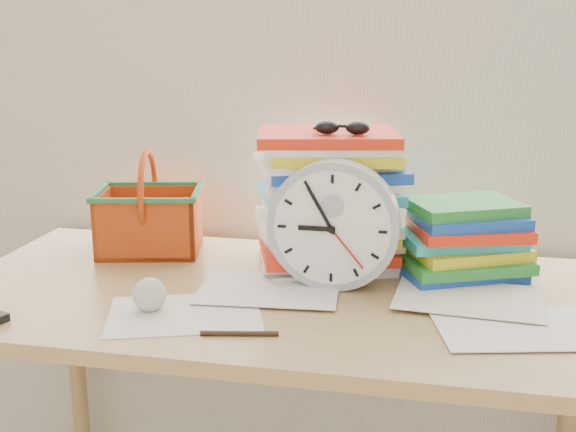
% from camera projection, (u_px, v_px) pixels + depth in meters
% --- Properties ---
extents(curtain, '(2.40, 0.01, 2.50)m').
position_uv_depth(curtain, '(314.00, 20.00, 1.73)').
color(curtain, beige).
rests_on(curtain, room_shell).
extents(desk, '(1.40, 0.70, 0.75)m').
position_uv_depth(desk, '(280.00, 324.00, 1.52)').
color(desk, '#A2804C').
rests_on(desk, ground).
extents(paper_stack, '(0.39, 0.36, 0.31)m').
position_uv_depth(paper_stack, '(329.00, 200.00, 1.63)').
color(paper_stack, white).
rests_on(paper_stack, desk).
extents(clock, '(0.27, 0.05, 0.27)m').
position_uv_depth(clock, '(334.00, 225.00, 1.49)').
color(clock, '#A4ACB6').
rests_on(clock, desk).
extents(sunglasses, '(0.14, 0.12, 0.03)m').
position_uv_depth(sunglasses, '(342.00, 127.00, 1.54)').
color(sunglasses, black).
rests_on(sunglasses, paper_stack).
extents(book_stack, '(0.33, 0.29, 0.17)m').
position_uv_depth(book_stack, '(461.00, 240.00, 1.57)').
color(book_stack, white).
rests_on(book_stack, desk).
extents(basket, '(0.28, 0.24, 0.25)m').
position_uv_depth(basket, '(149.00, 202.00, 1.74)').
color(basket, '#D94D15').
rests_on(basket, desk).
extents(crumpled_ball, '(0.07, 0.07, 0.07)m').
position_uv_depth(crumpled_ball, '(149.00, 294.00, 1.39)').
color(crumpled_ball, silver).
rests_on(crumpled_ball, desk).
extents(pen, '(0.14, 0.04, 0.01)m').
position_uv_depth(pen, '(239.00, 333.00, 1.28)').
color(pen, black).
rests_on(pen, desk).
extents(scattered_papers, '(1.26, 0.42, 0.02)m').
position_uv_depth(scattered_papers, '(280.00, 288.00, 1.50)').
color(scattered_papers, white).
rests_on(scattered_papers, desk).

